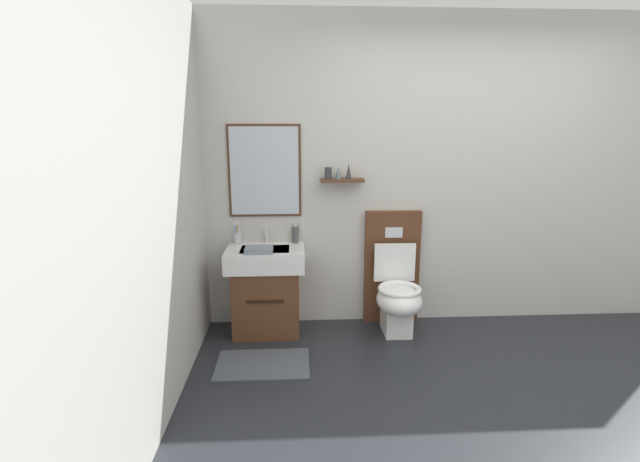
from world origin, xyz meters
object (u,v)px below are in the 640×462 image
object	(u,v)px
toilet	(395,287)
folded_hand_towel	(259,250)
toothbrush_cup	(238,237)
vanity_sink_left	(266,288)
soap_dispenser	(295,234)

from	to	relation	value
toilet	folded_hand_towel	world-z (taller)	toilet
toothbrush_cup	toilet	bearing A→B (deg)	-6.88
vanity_sink_left	soap_dispenser	bearing A→B (deg)	32.80
toothbrush_cup	soap_dispenser	size ratio (longest dim) A/B	1.13
vanity_sink_left	folded_hand_towel	distance (m)	0.39
folded_hand_towel	toothbrush_cup	bearing A→B (deg)	125.46
vanity_sink_left	soap_dispenser	xyz separation A→B (m)	(0.25, 0.16, 0.42)
vanity_sink_left	toothbrush_cup	world-z (taller)	toothbrush_cup
vanity_sink_left	folded_hand_towel	bearing A→B (deg)	-107.12
folded_hand_towel	soap_dispenser	bearing A→B (deg)	45.10
toilet	folded_hand_towel	bearing A→B (deg)	-173.95
toilet	toothbrush_cup	size ratio (longest dim) A/B	4.95
toilet	folded_hand_towel	xyz separation A→B (m)	(-1.13, -0.12, 0.38)
vanity_sink_left	folded_hand_towel	world-z (taller)	folded_hand_towel
toothbrush_cup	folded_hand_towel	bearing A→B (deg)	-54.54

